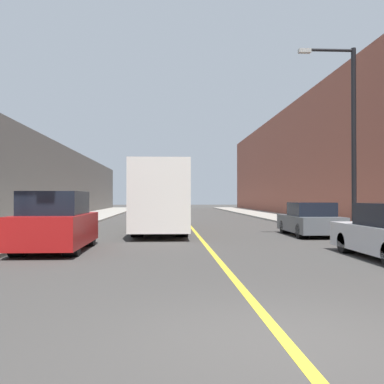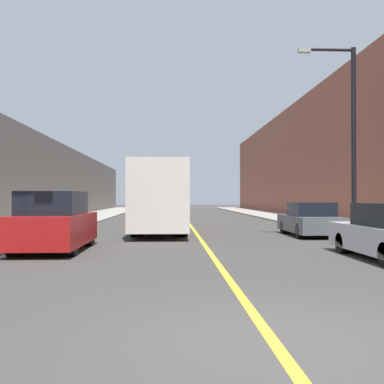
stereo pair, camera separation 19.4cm
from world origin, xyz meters
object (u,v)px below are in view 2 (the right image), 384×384
bus (161,197)px  street_lamp_right (349,129)px  parked_suv_left (54,223)px  car_right_mid (310,221)px

bus → street_lamp_right: (7.79, -4.92, 2.76)m
parked_suv_left → bus: bearing=69.8°
parked_suv_left → car_right_mid: 11.03m
parked_suv_left → car_right_mid: parked_suv_left is taller
parked_suv_left → street_lamp_right: street_lamp_right is taller
bus → car_right_mid: size_ratio=2.83×
parked_suv_left → street_lamp_right: size_ratio=0.57×
parked_suv_left → car_right_mid: (9.78, 5.09, -0.20)m
car_right_mid → street_lamp_right: street_lamp_right is taller
bus → street_lamp_right: street_lamp_right is taller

